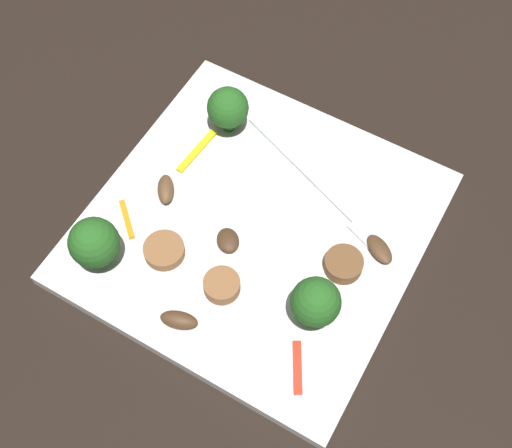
{
  "coord_description": "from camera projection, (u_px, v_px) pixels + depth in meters",
  "views": [
    {
      "loc": [
        0.15,
        -0.25,
        0.54
      ],
      "look_at": [
        0.0,
        0.0,
        0.01
      ],
      "focal_mm": 47.61,
      "sensor_mm": 36.0,
      "label": 1
    }
  ],
  "objects": [
    {
      "name": "pepper_strip_2",
      "position": [
        197.0,
        151.0,
        0.64
      ],
      "size": [
        0.01,
        0.06,
        0.0
      ],
      "primitive_type": "cube",
      "rotation": [
        0.0,
        0.0,
        1.49
      ],
      "color": "yellow",
      "rests_on": "plate"
    },
    {
      "name": "pepper_strip_0",
      "position": [
        127.0,
        219.0,
        0.6
      ],
      "size": [
        0.03,
        0.03,
        0.0
      ],
      "primitive_type": "cube",
      "rotation": [
        0.0,
        0.0,
        5.56
      ],
      "color": "orange",
      "rests_on": "plate"
    },
    {
      "name": "ground_plane",
      "position": [
        256.0,
        231.0,
        0.61
      ],
      "size": [
        1.4,
        1.4,
        0.0
      ],
      "primitive_type": "plane",
      "color": "black"
    },
    {
      "name": "broccoli_floret_0",
      "position": [
        316.0,
        302.0,
        0.53
      ],
      "size": [
        0.04,
        0.04,
        0.05
      ],
      "color": "#296420",
      "rests_on": "plate"
    },
    {
      "name": "pepper_strip_1",
      "position": [
        298.0,
        368.0,
        0.54
      ],
      "size": [
        0.03,
        0.04,
        0.0
      ],
      "primitive_type": "cube",
      "rotation": [
        0.0,
        0.0,
        5.23
      ],
      "color": "red",
      "rests_on": "plate"
    },
    {
      "name": "mushroom_1",
      "position": [
        228.0,
        240.0,
        0.59
      ],
      "size": [
        0.03,
        0.03,
        0.01
      ],
      "primitive_type": "ellipsoid",
      "rotation": [
        0.0,
        0.0,
        5.49
      ],
      "color": "#422B19",
      "rests_on": "plate"
    },
    {
      "name": "fork",
      "position": [
        323.0,
        190.0,
        0.62
      ],
      "size": [
        0.17,
        0.08,
        0.0
      ],
      "rotation": [
        0.0,
        0.0,
        -0.37
      ],
      "color": "silver",
      "rests_on": "plate"
    },
    {
      "name": "plate",
      "position": [
        256.0,
        228.0,
        0.61
      ],
      "size": [
        0.28,
        0.28,
        0.01
      ],
      "primitive_type": "cube",
      "color": "white",
      "rests_on": "ground_plane"
    },
    {
      "name": "mushroom_3",
      "position": [
        379.0,
        249.0,
        0.58
      ],
      "size": [
        0.03,
        0.03,
        0.01
      ],
      "primitive_type": "ellipsoid",
      "rotation": [
        0.0,
        0.0,
        5.73
      ],
      "color": "#4C331E",
      "rests_on": "plate"
    },
    {
      "name": "sausage_slice_0",
      "position": [
        222.0,
        285.0,
        0.57
      ],
      "size": [
        0.04,
        0.04,
        0.01
      ],
      "primitive_type": "cylinder",
      "rotation": [
        0.0,
        0.0,
        1.13
      ],
      "color": "brown",
      "rests_on": "plate"
    },
    {
      "name": "broccoli_floret_2",
      "position": [
        94.0,
        243.0,
        0.56
      ],
      "size": [
        0.04,
        0.04,
        0.05
      ],
      "color": "#296420",
      "rests_on": "plate"
    },
    {
      "name": "mushroom_0",
      "position": [
        166.0,
        189.0,
        0.61
      ],
      "size": [
        0.03,
        0.03,
        0.01
      ],
      "primitive_type": "ellipsoid",
      "rotation": [
        0.0,
        0.0,
        2.16
      ],
      "color": "brown",
      "rests_on": "plate"
    },
    {
      "name": "sausage_slice_1",
      "position": [
        341.0,
        268.0,
        0.57
      ],
      "size": [
        0.04,
        0.04,
        0.01
      ],
      "primitive_type": "cylinder",
      "rotation": [
        0.0,
        0.0,
        1.48
      ],
      "color": "brown",
      "rests_on": "plate"
    },
    {
      "name": "broccoli_floret_1",
      "position": [
        228.0,
        108.0,
        0.63
      ],
      "size": [
        0.04,
        0.04,
        0.05
      ],
      "color": "#296420",
      "rests_on": "plate"
    },
    {
      "name": "mushroom_2",
      "position": [
        179.0,
        320.0,
        0.55
      ],
      "size": [
        0.03,
        0.02,
        0.01
      ],
      "primitive_type": "ellipsoid",
      "rotation": [
        0.0,
        0.0,
        3.45
      ],
      "color": "#4C331E",
      "rests_on": "plate"
    },
    {
      "name": "sausage_slice_2",
      "position": [
        164.0,
        250.0,
        0.58
      ],
      "size": [
        0.04,
        0.04,
        0.01
      ],
      "primitive_type": "cylinder",
      "rotation": [
        0.0,
        0.0,
        1.83
      ],
      "color": "brown",
      "rests_on": "plate"
    }
  ]
}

